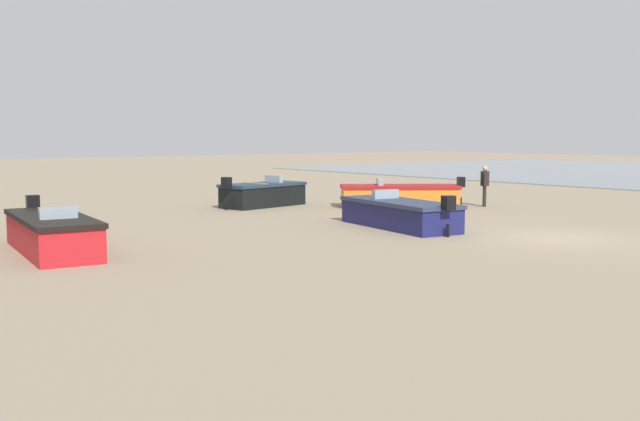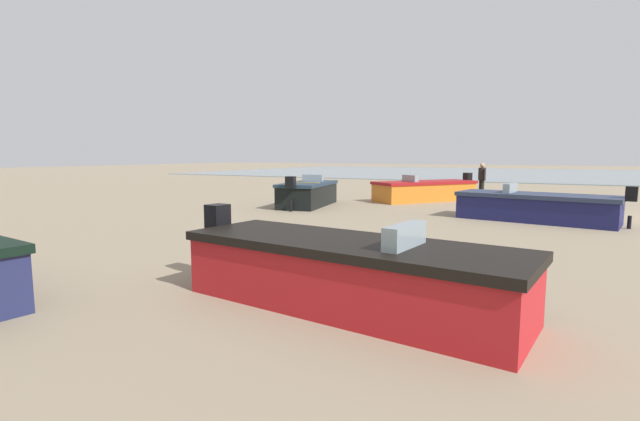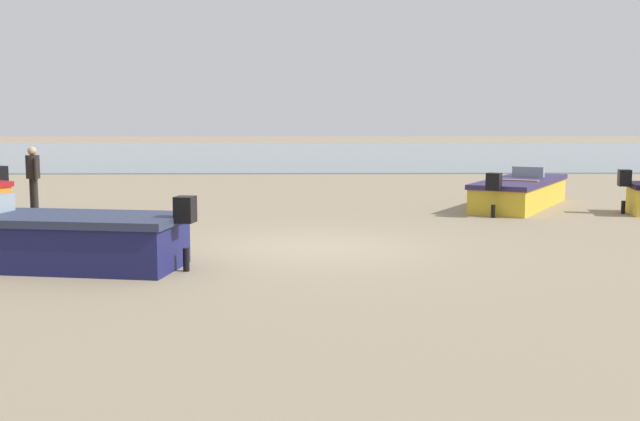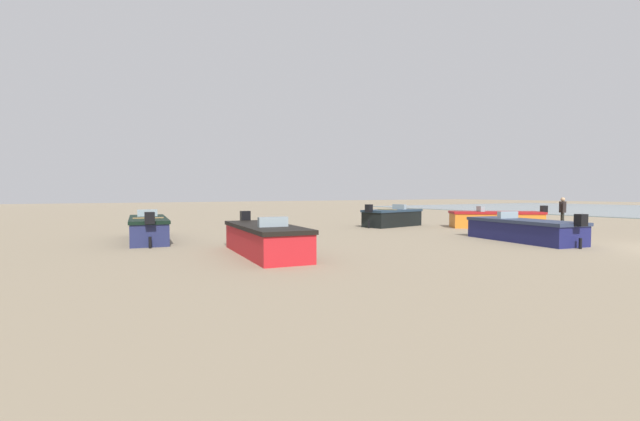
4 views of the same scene
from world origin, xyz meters
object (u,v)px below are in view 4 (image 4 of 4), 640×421
boat_navy_3 (523,230)px  boat_navy_0 (148,229)px  boat_orange_2 (496,219)px  boat_black_6 (392,218)px  boat_red_1 (265,239)px  beach_walker_foreground (563,210)px

boat_navy_3 → boat_navy_0: bearing=157.9°
boat_orange_2 → boat_navy_3: (-4.63, 4.57, -0.01)m
boat_navy_0 → boat_black_6: boat_black_6 is taller
boat_red_1 → beach_walker_foreground: size_ratio=3.06×
boat_navy_0 → boat_red_1: boat_red_1 is taller
boat_red_1 → boat_navy_0: bearing=-61.0°
boat_black_6 → boat_red_1: bearing=-69.0°
boat_black_6 → beach_walker_foreground: size_ratio=2.44×
boat_navy_0 → beach_walker_foreground: 20.27m
boat_red_1 → boat_navy_3: bearing=176.8°
boat_navy_0 → beach_walker_foreground: size_ratio=3.23×
boat_red_1 → boat_orange_2: (2.85, -14.47, -0.02)m
boat_navy_0 → boat_navy_3: (-7.64, -12.29, -0.03)m
boat_black_6 → boat_orange_2: bearing=38.6°
beach_walker_foreground → boat_navy_3: bearing=162.4°
boat_red_1 → boat_black_6: bearing=-141.4°
boat_orange_2 → beach_walker_foreground: (-1.94, -2.80, 0.51)m
boat_navy_3 → beach_walker_foreground: beach_walker_foreground is taller
boat_red_1 → boat_orange_2: bearing=-161.9°
boat_navy_3 → boat_black_6: size_ratio=1.23×
boat_orange_2 → boat_black_6: boat_black_6 is taller
boat_red_1 → boat_navy_3: 10.06m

